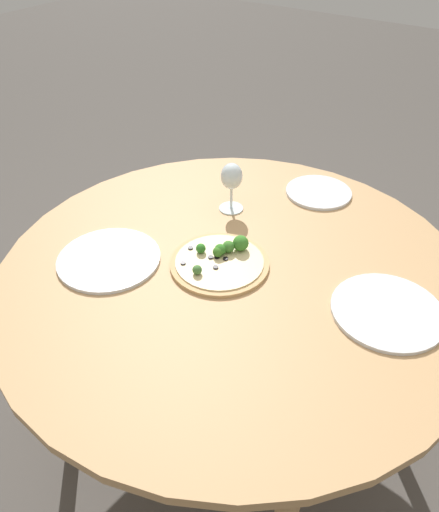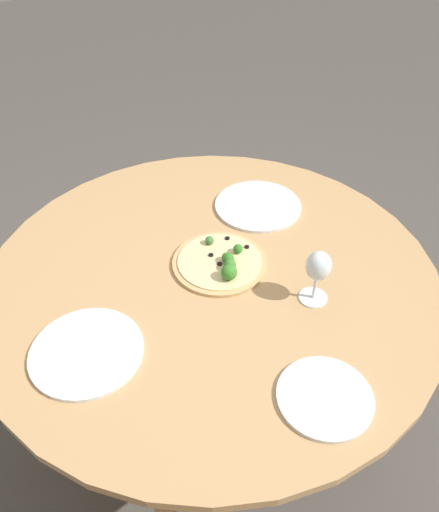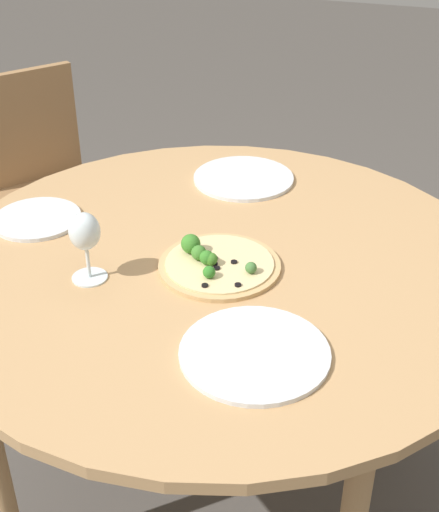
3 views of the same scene
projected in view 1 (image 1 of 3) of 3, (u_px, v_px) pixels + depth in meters
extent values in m
plane|color=#4C4742|center=(230.00, 427.00, 1.79)|extent=(12.00, 12.00, 0.00)
cylinder|color=tan|center=(234.00, 271.00, 1.34)|extent=(1.26, 1.26, 0.03)
cylinder|color=tan|center=(51.00, 388.00, 1.49)|extent=(0.05, 0.05, 0.72)
cylinder|color=tan|center=(204.00, 255.00, 1.99)|extent=(0.05, 0.05, 0.72)
cylinder|color=tan|center=(395.00, 337.00, 1.64)|extent=(0.05, 0.05, 0.72)
cylinder|color=#997047|center=(408.00, 301.00, 1.99)|extent=(0.04, 0.04, 0.43)
cylinder|color=tan|center=(220.00, 263.00, 1.33)|extent=(0.27, 0.27, 0.01)
cylinder|color=beige|center=(220.00, 261.00, 1.33)|extent=(0.24, 0.24, 0.00)
sphere|color=#2F7525|center=(201.00, 248.00, 1.35)|extent=(0.03, 0.03, 0.03)
sphere|color=#377927|center=(241.00, 243.00, 1.35)|extent=(0.04, 0.04, 0.04)
sphere|color=#3C772A|center=(228.00, 247.00, 1.35)|extent=(0.03, 0.03, 0.03)
sphere|color=#3C7624|center=(217.00, 252.00, 1.33)|extent=(0.03, 0.03, 0.03)
sphere|color=#427337|center=(197.00, 270.00, 1.28)|extent=(0.03, 0.03, 0.03)
sphere|color=#337525|center=(220.00, 250.00, 1.34)|extent=(0.03, 0.03, 0.03)
cylinder|color=black|center=(211.00, 257.00, 1.33)|extent=(0.01, 0.01, 0.00)
cylinder|color=black|center=(190.00, 248.00, 1.37)|extent=(0.01, 0.01, 0.00)
cylinder|color=black|center=(217.00, 257.00, 1.33)|extent=(0.01, 0.01, 0.00)
cylinder|color=black|center=(225.00, 259.00, 1.33)|extent=(0.01, 0.01, 0.00)
cylinder|color=black|center=(183.00, 263.00, 1.32)|extent=(0.01, 0.01, 0.00)
cylinder|color=black|center=(216.00, 267.00, 1.30)|extent=(0.01, 0.01, 0.00)
cylinder|color=silver|center=(231.00, 208.00, 1.55)|extent=(0.08, 0.08, 0.00)
cylinder|color=silver|center=(231.00, 198.00, 1.53)|extent=(0.01, 0.01, 0.07)
ellipsoid|color=silver|center=(232.00, 176.00, 1.48)|extent=(0.07, 0.07, 0.08)
cylinder|color=silver|center=(319.00, 192.00, 1.62)|extent=(0.21, 0.21, 0.01)
cylinder|color=silver|center=(387.00, 311.00, 1.19)|extent=(0.27, 0.27, 0.01)
cylinder|color=silver|center=(109.00, 259.00, 1.35)|extent=(0.28, 0.28, 0.01)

